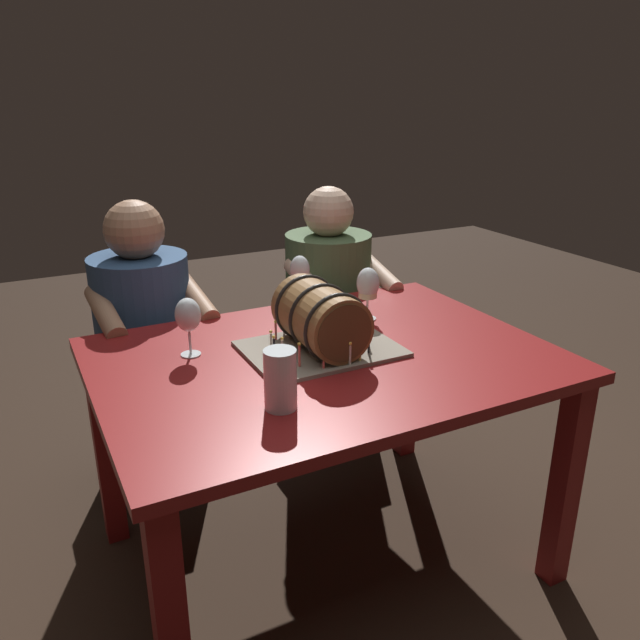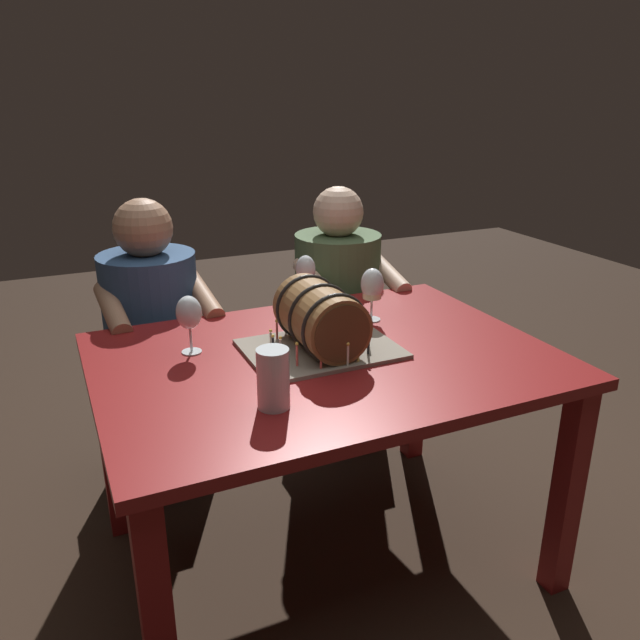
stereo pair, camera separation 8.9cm
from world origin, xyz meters
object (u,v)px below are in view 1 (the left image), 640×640
(barrel_cake, at_px, (320,321))
(wine_glass_white, at_px, (368,286))
(wine_glass_empty, at_px, (188,316))
(person_seated_left, at_px, (148,358))
(wine_glass_amber, at_px, (300,272))
(beer_pint, at_px, (280,383))
(dining_table, at_px, (325,386))
(person_seated_right, at_px, (328,325))

(barrel_cake, height_order, wine_glass_white, barrel_cake)
(wine_glass_empty, xyz_separation_m, person_seated_left, (-0.03, 0.54, -0.34))
(wine_glass_amber, height_order, beer_pint, wine_glass_amber)
(dining_table, bearing_deg, person_seated_right, 61.48)
(beer_pint, distance_m, person_seated_left, 1.01)
(person_seated_left, relative_size, person_seated_right, 1.01)
(beer_pint, bearing_deg, person_seated_right, 56.24)
(wine_glass_amber, xyz_separation_m, person_seated_left, (-0.51, 0.28, -0.34))
(person_seated_left, bearing_deg, wine_glass_white, -37.80)
(wine_glass_amber, height_order, person_seated_left, person_seated_left)
(beer_pint, bearing_deg, person_seated_left, 98.05)
(wine_glass_white, relative_size, wine_glass_empty, 1.02)
(barrel_cake, relative_size, person_seated_left, 0.40)
(dining_table, distance_m, wine_glass_white, 0.41)
(wine_glass_amber, height_order, wine_glass_empty, wine_glass_amber)
(wine_glass_amber, xyz_separation_m, person_seated_right, (0.27, 0.28, -0.35))
(wine_glass_amber, bearing_deg, wine_glass_empty, -152.51)
(barrel_cake, distance_m, wine_glass_amber, 0.42)
(dining_table, height_order, wine_glass_amber, wine_glass_amber)
(dining_table, bearing_deg, wine_glass_white, 37.22)
(wine_glass_empty, height_order, person_seated_right, person_seated_right)
(wine_glass_empty, bearing_deg, barrel_cake, -22.44)
(wine_glass_amber, xyz_separation_m, beer_pint, (-0.37, -0.68, -0.06))
(wine_glass_empty, bearing_deg, dining_table, -26.57)
(barrel_cake, xyz_separation_m, wine_glass_empty, (-0.36, 0.15, 0.03))
(dining_table, distance_m, beer_pint, 0.39)
(dining_table, relative_size, beer_pint, 8.59)
(person_seated_left, bearing_deg, dining_table, -61.48)
(dining_table, bearing_deg, wine_glass_amber, 74.24)
(wine_glass_amber, distance_m, wine_glass_empty, 0.54)
(wine_glass_empty, distance_m, person_seated_right, 0.98)
(dining_table, distance_m, person_seated_right, 0.82)
(barrel_cake, relative_size, person_seated_right, 0.40)
(dining_table, relative_size, wine_glass_empty, 7.49)
(dining_table, height_order, person_seated_left, person_seated_left)
(dining_table, relative_size, person_seated_right, 1.19)
(wine_glass_white, distance_m, beer_pint, 0.69)
(wine_glass_empty, xyz_separation_m, beer_pint, (0.11, -0.43, -0.06))
(barrel_cake, bearing_deg, beer_pint, -132.28)
(wine_glass_white, xyz_separation_m, person_seated_right, (0.12, 0.51, -0.34))
(barrel_cake, relative_size, beer_pint, 2.90)
(wine_glass_white, height_order, beer_pint, wine_glass_white)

